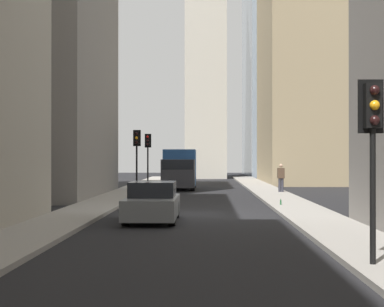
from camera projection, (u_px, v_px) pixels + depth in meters
The scene contains 12 objects.
ground_plane at pixel (193, 214), 25.03m from camera, with size 135.00×135.00×0.00m, color black.
sidewalk_right at pixel (82, 212), 25.14m from camera, with size 90.00×2.20×0.14m, color gray.
sidewalk_left at pixel (306, 213), 24.92m from camera, with size 90.00×2.20×0.14m, color gray.
building_left_far at pixel (320, 19), 55.42m from camera, with size 14.78×10.00×29.09m.
church_spire at pixel (206, 1), 67.95m from camera, with size 4.91×4.91×36.93m.
delivery_truck at pixel (180, 169), 44.59m from camera, with size 6.46×2.25×2.84m.
hatchback_grey at pixel (152, 203), 22.20m from camera, with size 4.30×1.78×1.42m.
traffic_light_foreground at pixel (373, 128), 12.55m from camera, with size 0.43×0.52×3.74m.
traffic_light_midblock at pixel (148, 147), 49.80m from camera, with size 0.43×0.52×4.03m.
traffic_light_far_junction at pixel (137, 146), 42.12m from camera, with size 0.43×0.52×4.00m.
pedestrian at pixel (281, 177), 38.80m from camera, with size 0.26×0.44×1.74m.
discarded_bottle at pixel (281, 202), 28.21m from camera, with size 0.07×0.07×0.27m.
Camera 1 is at (-25.04, -0.53, 2.29)m, focal length 58.43 mm.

